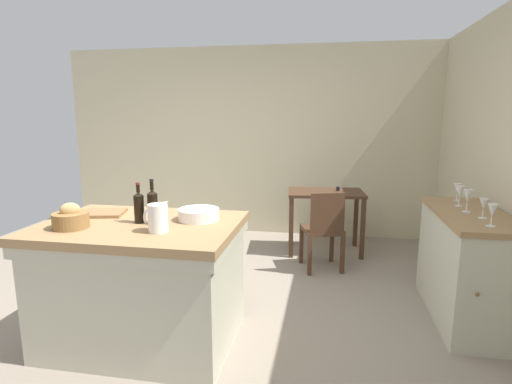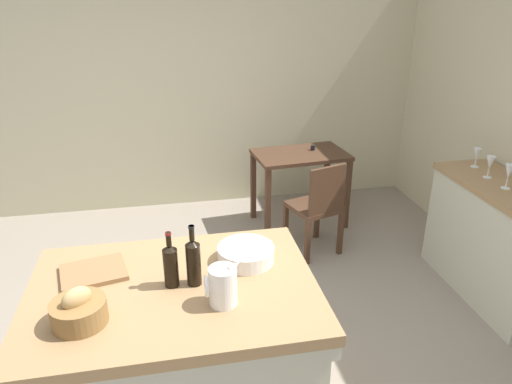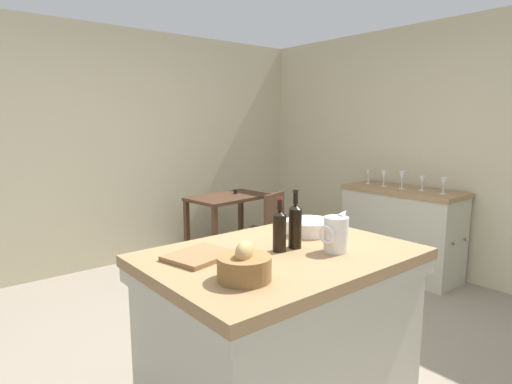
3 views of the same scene
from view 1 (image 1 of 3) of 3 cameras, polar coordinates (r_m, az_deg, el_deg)
name	(u,v)px [view 1 (image 1 of 3)]	position (r m, az deg, el deg)	size (l,w,h in m)	color
ground_plane	(191,313)	(3.66, -9.11, -16.55)	(6.76, 6.76, 0.00)	gray
wall_back	(249,142)	(5.78, -0.94, 7.13)	(5.32, 0.12, 2.60)	beige
island_table	(143,278)	(3.15, -15.74, -11.67)	(1.41, 1.00, 0.91)	#99754C
side_cabinet	(466,265)	(3.79, 27.54, -9.19)	(0.52, 1.24, 0.91)	#99754C
writing_desk	(326,201)	(4.99, 9.80, -1.33)	(0.95, 0.65, 0.81)	#472D1E
wooden_chair	(324,228)	(4.42, 9.52, -5.05)	(0.50, 0.50, 0.88)	#472D1E
pitcher	(158,218)	(2.74, -13.72, -3.53)	(0.17, 0.13, 0.23)	white
wash_bowl	(199,214)	(3.01, -8.09, -3.14)	(0.30, 0.30, 0.08)	white
bread_basket	(71,219)	(3.04, -24.72, -3.48)	(0.24, 0.24, 0.18)	olive
cutting_board	(103,213)	(3.36, -20.81, -2.80)	(0.32, 0.26, 0.02)	olive
wine_bottle_dark	(153,206)	(2.95, -14.39, -1.92)	(0.07, 0.07, 0.32)	black
wine_bottle_amber	(139,207)	(3.00, -16.21, -2.00)	(0.07, 0.07, 0.29)	black
wine_glass_far_left	(492,211)	(3.25, 30.41, -2.33)	(0.07, 0.07, 0.16)	white
wine_glass_left	(484,205)	(3.47, 29.50, -1.59)	(0.07, 0.07, 0.15)	white
wine_glass_middle	(468,196)	(3.63, 27.74, -0.57)	(0.07, 0.07, 0.18)	white
wine_glass_right	(460,192)	(3.84, 26.85, -0.06)	(0.07, 0.07, 0.17)	white
wine_glass_far_right	(458,189)	(4.07, 26.59, 0.38)	(0.07, 0.07, 0.16)	white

